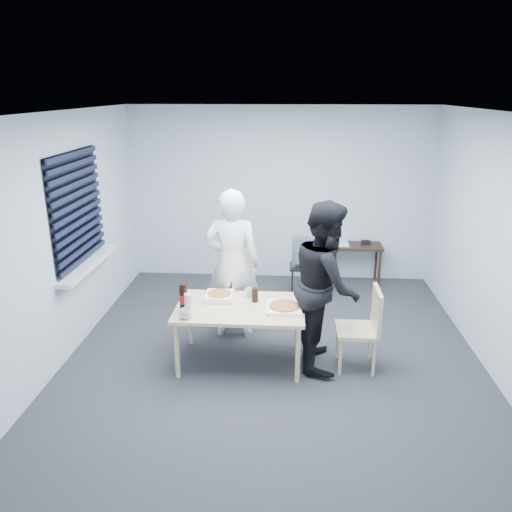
# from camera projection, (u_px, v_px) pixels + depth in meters

# --- Properties ---
(room) EXTENTS (5.00, 5.00, 5.00)m
(room) POSITION_uv_depth(u_px,v_px,m) (81.00, 217.00, 5.60)
(room) COLOR #2A2A2F
(room) RESTS_ON ground
(dining_table) EXTENTS (1.34, 0.85, 0.65)m
(dining_table) POSITION_uv_depth(u_px,v_px,m) (240.00, 312.00, 5.23)
(dining_table) COLOR beige
(dining_table) RESTS_ON ground
(chair_far) EXTENTS (0.42, 0.42, 0.89)m
(chair_far) POSITION_uv_depth(u_px,v_px,m) (238.00, 280.00, 6.30)
(chair_far) COLOR beige
(chair_far) RESTS_ON ground
(chair_right) EXTENTS (0.42, 0.42, 0.89)m
(chair_right) POSITION_uv_depth(u_px,v_px,m) (365.00, 323.00, 5.14)
(chair_right) COLOR beige
(chair_right) RESTS_ON ground
(person_white) EXTENTS (0.65, 0.42, 1.77)m
(person_white) POSITION_uv_depth(u_px,v_px,m) (232.00, 264.00, 5.76)
(person_white) COLOR white
(person_white) RESTS_ON ground
(person_black) EXTENTS (0.47, 0.86, 1.77)m
(person_black) POSITION_uv_depth(u_px,v_px,m) (326.00, 285.00, 5.15)
(person_black) COLOR black
(person_black) RESTS_ON ground
(side_table) EXTENTS (0.91, 0.40, 0.61)m
(side_table) POSITION_uv_depth(u_px,v_px,m) (351.00, 250.00, 7.45)
(side_table) COLOR #351F15
(side_table) RESTS_ON ground
(stool) EXTENTS (0.34, 0.34, 0.48)m
(stool) POSITION_uv_depth(u_px,v_px,m) (302.00, 273.00, 6.98)
(stool) COLOR black
(stool) RESTS_ON ground
(backpack) EXTENTS (0.29, 0.21, 0.40)m
(backpack) POSITION_uv_depth(u_px,v_px,m) (302.00, 252.00, 6.87)
(backpack) COLOR slate
(backpack) RESTS_ON stool
(pizza_box_a) EXTENTS (0.30, 0.30, 0.07)m
(pizza_box_a) POSITION_uv_depth(u_px,v_px,m) (219.00, 296.00, 5.38)
(pizza_box_a) COLOR white
(pizza_box_a) RESTS_ON dining_table
(pizza_box_b) EXTENTS (0.36, 0.36, 0.05)m
(pizza_box_b) POSITION_uv_depth(u_px,v_px,m) (284.00, 308.00, 5.12)
(pizza_box_b) COLOR white
(pizza_box_b) RESTS_ON dining_table
(mug_a) EXTENTS (0.17, 0.17, 0.10)m
(mug_a) POSITION_uv_depth(u_px,v_px,m) (186.00, 314.00, 4.92)
(mug_a) COLOR silver
(mug_a) RESTS_ON dining_table
(mug_b) EXTENTS (0.10, 0.10, 0.09)m
(mug_b) POSITION_uv_depth(u_px,v_px,m) (250.00, 293.00, 5.44)
(mug_b) COLOR silver
(mug_b) RESTS_ON dining_table
(cola_glass) EXTENTS (0.08, 0.08, 0.15)m
(cola_glass) POSITION_uv_depth(u_px,v_px,m) (255.00, 295.00, 5.31)
(cola_glass) COLOR black
(cola_glass) RESTS_ON dining_table
(soda_bottle) EXTENTS (0.09, 0.09, 0.29)m
(soda_bottle) POSITION_uv_depth(u_px,v_px,m) (183.00, 297.00, 5.09)
(soda_bottle) COLOR black
(soda_bottle) RESTS_ON dining_table
(plastic_cups) EXTENTS (0.09, 0.09, 0.20)m
(plastic_cups) POSITION_uv_depth(u_px,v_px,m) (189.00, 303.00, 5.04)
(plastic_cups) COLOR silver
(plastic_cups) RESTS_ON dining_table
(rubber_band) EXTENTS (0.06, 0.06, 0.00)m
(rubber_band) POSITION_uv_depth(u_px,v_px,m) (263.00, 320.00, 4.89)
(rubber_band) COLOR red
(rubber_band) RESTS_ON dining_table
(papers) EXTENTS (0.25, 0.33, 0.01)m
(papers) POSITION_uv_depth(u_px,v_px,m) (341.00, 244.00, 7.46)
(papers) COLOR white
(papers) RESTS_ON side_table
(black_box) EXTENTS (0.14, 0.10, 0.06)m
(black_box) POSITION_uv_depth(u_px,v_px,m) (366.00, 242.00, 7.44)
(black_box) COLOR black
(black_box) RESTS_ON side_table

